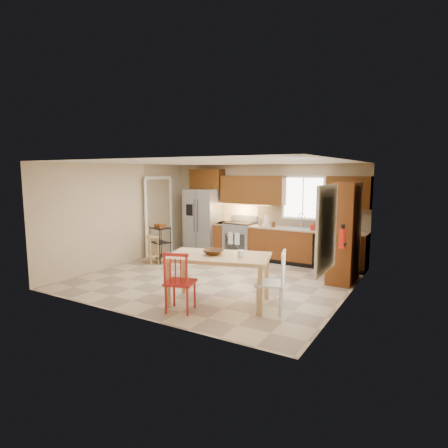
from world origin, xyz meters
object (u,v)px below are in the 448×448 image
bar_stool (153,250)px  table_bowl (213,255)px  fire_extinguisher (342,238)px  table_jar (241,255)px  chair_white (270,282)px  chair_red (180,281)px  pantry (344,232)px  refrigerator (204,221)px  dining_table (219,280)px  soap_bottle (313,226)px  utility_cart (160,244)px  range_stove (240,240)px

bar_stool → table_bowl: bearing=-51.7°
fire_extinguisher → table_jar: fire_extinguisher is taller
chair_white → chair_red: bearing=101.6°
pantry → chair_white: pantry is taller
refrigerator → bar_stool: bearing=-99.6°
pantry → fire_extinguisher: 1.07m
dining_table → table_bowl: bearing=163.3°
refrigerator → bar_stool: refrigerator is taller
soap_bottle → utility_cart: bearing=-155.9°
table_jar → utility_cart: table_jar is taller
dining_table → bar_stool: bearing=134.6°
utility_cart → soap_bottle: bearing=41.2°
fire_extinguisher → chair_white: size_ratio=0.35×
chair_red → table_jar: bearing=29.4°
dining_table → chair_red: 0.74m
refrigerator → table_jar: 4.41m
soap_bottle → table_jar: soap_bottle is taller
dining_table → table_bowl: (-0.11, 0.00, 0.44)m
chair_white → table_bowl: (-1.06, -0.05, 0.35)m
range_stove → pantry: bearing=-18.3°
range_stove → pantry: (2.98, -0.99, 0.59)m
fire_extinguisher → table_bowl: size_ratio=1.02×
bar_stool → utility_cart: (0.03, 0.24, 0.11)m
range_stove → chair_red: chair_red is taller
fire_extinguisher → utility_cart: (-4.61, 0.40, -0.63)m
soap_bottle → utility_cart: size_ratio=0.20×
chair_red → pantry: bearing=41.7°
range_stove → table_jar: 3.82m
refrigerator → table_bowl: refrigerator is taller
utility_cart → table_jar: bearing=-10.8°
utility_cart → dining_table: bearing=-15.5°
fire_extinguisher → dining_table: 2.36m
pantry → dining_table: pantry is taller
soap_bottle → chair_red: soap_bottle is taller
table_jar → bar_stool: 3.60m
range_stove → bar_stool: bearing=-127.9°
pantry → table_bowl: size_ratio=5.95×
refrigerator → range_stove: size_ratio=1.98×
fire_extinguisher → chair_red: bearing=-135.8°
refrigerator → pantry: (4.13, -0.93, 0.14)m
fire_extinguisher → dining_table: bearing=-141.4°
chair_red → bar_stool: size_ratio=1.40×
range_stove → table_bowl: bearing=-69.3°
chair_white → bar_stool: (-3.82, 1.53, -0.15)m
bar_stool → pantry: bearing=-10.6°
utility_cart → table_bowl: bearing=-16.5°
bar_stool → fire_extinguisher: bearing=-23.9°
table_jar → pantry: bearing=63.2°
refrigerator → dining_table: refrigerator is taller
table_bowl → table_jar: (0.49, 0.11, 0.03)m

